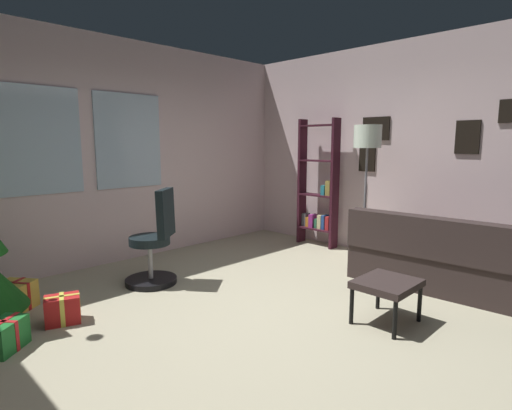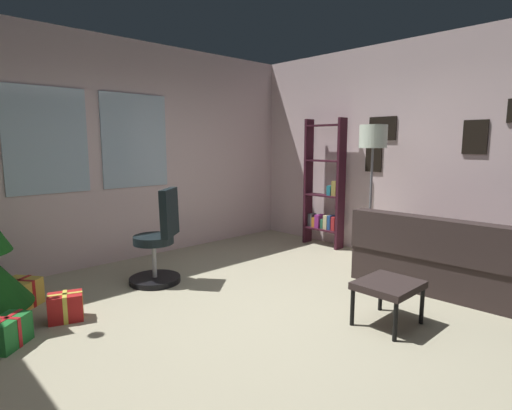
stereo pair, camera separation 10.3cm
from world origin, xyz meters
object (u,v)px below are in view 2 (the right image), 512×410
(bookshelf, at_px, (325,191))
(gift_box_red, at_px, (66,307))
(footstool, at_px, (388,287))
(office_chair, at_px, (159,246))
(gift_box_gold, at_px, (20,293))
(couch, at_px, (475,265))
(floor_lamp, at_px, (373,148))
(gift_box_green, at_px, (8,332))

(bookshelf, bearing_deg, gift_box_red, -178.91)
(footstool, distance_m, office_chair, 2.44)
(gift_box_gold, xyz_separation_m, bookshelf, (3.97, -0.55, 0.70))
(couch, height_order, footstool, couch)
(couch, relative_size, floor_lamp, 1.17)
(gift_box_gold, relative_size, office_chair, 0.39)
(gift_box_red, height_order, bookshelf, bookshelf)
(gift_box_gold, distance_m, floor_lamp, 4.14)
(couch, bearing_deg, office_chair, 132.77)
(floor_lamp, bearing_deg, gift_box_gold, 156.75)
(bookshelf, xyz_separation_m, floor_lamp, (-0.37, -1.00, 0.65))
(footstool, xyz_separation_m, gift_box_green, (-2.46, 1.78, -0.22))
(gift_box_green, height_order, floor_lamp, floor_lamp)
(office_chair, bearing_deg, gift_box_green, -162.84)
(gift_box_green, relative_size, office_chair, 0.35)
(footstool, height_order, gift_box_gold, footstool)
(gift_box_red, distance_m, gift_box_gold, 0.66)
(footstool, height_order, gift_box_green, footstool)
(gift_box_gold, height_order, office_chair, office_chair)
(footstool, height_order, gift_box_red, footstool)
(couch, relative_size, gift_box_green, 5.61)
(footstool, relative_size, bookshelf, 0.28)
(gift_box_red, height_order, office_chair, office_chair)
(bookshelf, height_order, floor_lamp, bookshelf)
(gift_box_gold, relative_size, bookshelf, 0.22)
(gift_box_red, bearing_deg, gift_box_gold, 108.47)
(gift_box_gold, height_order, bookshelf, bookshelf)
(couch, distance_m, office_chair, 3.38)
(gift_box_red, relative_size, gift_box_green, 0.89)
(bookshelf, relative_size, floor_lamp, 1.08)
(bookshelf, bearing_deg, gift_box_green, -176.48)
(office_chair, bearing_deg, gift_box_gold, 166.21)
(gift_box_red, xyz_separation_m, floor_lamp, (3.39, -0.92, 1.36))
(office_chair, bearing_deg, couch, -47.23)
(floor_lamp, bearing_deg, office_chair, 151.85)
(footstool, distance_m, bookshelf, 2.76)
(gift_box_green, bearing_deg, office_chair, 17.16)
(couch, xyz_separation_m, floor_lamp, (-0.01, 1.26, 1.21))
(footstool, xyz_separation_m, bookshelf, (1.79, 2.04, 0.50))
(footstool, bearing_deg, office_chair, 110.99)
(footstool, height_order, floor_lamp, floor_lamp)
(gift_box_green, bearing_deg, bookshelf, 3.52)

